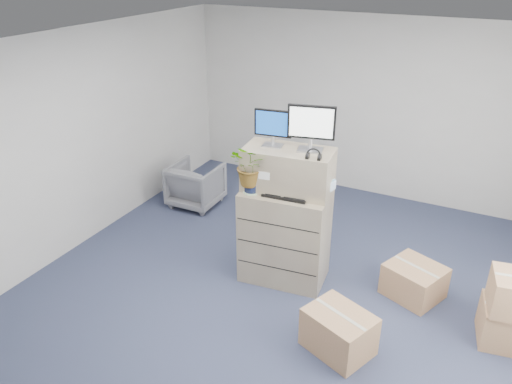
# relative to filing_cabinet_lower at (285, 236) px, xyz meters

# --- Properties ---
(ground) EXTENTS (7.00, 7.00, 0.00)m
(ground) POSITION_rel_filing_cabinet_lower_xyz_m (0.21, -0.68, -0.58)
(ground) COLOR #272D47
(ground) RESTS_ON ground
(wall_back) EXTENTS (6.00, 0.02, 2.80)m
(wall_back) POSITION_rel_filing_cabinet_lower_xyz_m (0.21, 2.83, 0.82)
(wall_back) COLOR #B4B1AB
(wall_back) RESTS_ON ground
(filing_cabinet_lower) EXTENTS (1.05, 0.71, 1.16)m
(filing_cabinet_lower) POSITION_rel_filing_cabinet_lower_xyz_m (0.00, 0.00, 0.00)
(filing_cabinet_lower) COLOR gray
(filing_cabinet_lower) RESTS_ON ground
(filing_cabinet_upper) EXTENTS (1.04, 0.60, 0.50)m
(filing_cabinet_upper) POSITION_rel_filing_cabinet_lower_xyz_m (-0.01, 0.05, 0.83)
(filing_cabinet_upper) COLOR gray
(filing_cabinet_upper) RESTS_ON filing_cabinet_lower
(monitor_left) EXTENTS (0.42, 0.19, 0.42)m
(monitor_left) POSITION_rel_filing_cabinet_lower_xyz_m (-0.20, 0.06, 1.31)
(monitor_left) COLOR #99999E
(monitor_left) RESTS_ON filing_cabinet_upper
(monitor_right) EXTENTS (0.51, 0.25, 0.51)m
(monitor_right) POSITION_rel_filing_cabinet_lower_xyz_m (0.22, 0.12, 1.36)
(monitor_right) COLOR #99999E
(monitor_right) RESTS_ON filing_cabinet_upper
(headphones) EXTENTS (0.16, 0.03, 0.16)m
(headphones) POSITION_rel_filing_cabinet_lower_xyz_m (0.34, -0.09, 1.12)
(headphones) COLOR black
(headphones) RESTS_ON filing_cabinet_upper
(keyboard) EXTENTS (0.52, 0.25, 0.03)m
(keyboard) POSITION_rel_filing_cabinet_lower_xyz_m (0.05, -0.12, 0.59)
(keyboard) COLOR black
(keyboard) RESTS_ON filing_cabinet_lower
(mouse) EXTENTS (0.11, 0.08, 0.03)m
(mouse) POSITION_rel_filing_cabinet_lower_xyz_m (0.29, -0.04, 0.60)
(mouse) COLOR silver
(mouse) RESTS_ON filing_cabinet_lower
(water_bottle) EXTENTS (0.09, 0.09, 0.30)m
(water_bottle) POSITION_rel_filing_cabinet_lower_xyz_m (0.04, 0.09, 0.73)
(water_bottle) COLOR #94979C
(water_bottle) RESTS_ON filing_cabinet_lower
(phone_dock) EXTENTS (0.08, 0.07, 0.16)m
(phone_dock) POSITION_rel_filing_cabinet_lower_xyz_m (-0.08, 0.02, 0.63)
(phone_dock) COLOR silver
(phone_dock) RESTS_ON filing_cabinet_lower
(external_drive) EXTENTS (0.22, 0.18, 0.06)m
(external_drive) POSITION_rel_filing_cabinet_lower_xyz_m (0.33, 0.18, 0.61)
(external_drive) COLOR black
(external_drive) RESTS_ON filing_cabinet_lower
(tissue_box) EXTENTS (0.31, 0.20, 0.11)m
(tissue_box) POSITION_rel_filing_cabinet_lower_xyz_m (0.36, 0.17, 0.69)
(tissue_box) COLOR #3D8DD0
(tissue_box) RESTS_ON external_drive
(potted_plant) EXTENTS (0.55, 0.58, 0.46)m
(potted_plant) POSITION_rel_filing_cabinet_lower_xyz_m (-0.34, -0.18, 0.84)
(potted_plant) COLOR #A1C39D
(potted_plant) RESTS_ON filing_cabinet_lower
(office_chair) EXTENTS (0.73, 0.69, 0.74)m
(office_chair) POSITION_rel_filing_cabinet_lower_xyz_m (-2.01, 1.14, -0.21)
(office_chair) COLOR slate
(office_chair) RESTS_ON ground
(cardboard_boxes) EXTENTS (2.56, 1.94, 0.82)m
(cardboard_boxes) POSITION_rel_filing_cabinet_lower_xyz_m (2.09, -0.06, -0.29)
(cardboard_boxes) COLOR #9E784C
(cardboard_boxes) RESTS_ON ground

